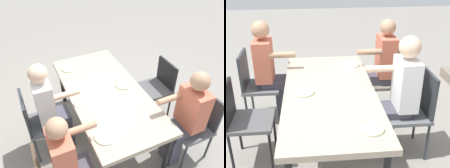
% 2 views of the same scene
% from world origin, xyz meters
% --- Properties ---
extents(ground_plane, '(16.00, 16.00, 0.00)m').
position_xyz_m(ground_plane, '(0.00, 0.00, 0.00)').
color(ground_plane, gray).
extents(dining_table, '(1.96, 0.91, 0.75)m').
position_xyz_m(dining_table, '(0.00, 0.00, 0.68)').
color(dining_table, tan).
rests_on(dining_table, ground).
extents(chair_west_north, '(0.44, 0.44, 0.88)m').
position_xyz_m(chair_west_north, '(-0.76, 0.88, 0.51)').
color(chair_west_north, '#6A6158').
rests_on(chair_west_north, ground).
extents(chair_west_south, '(0.44, 0.44, 0.91)m').
position_xyz_m(chair_west_south, '(-0.76, -0.88, 0.53)').
color(chair_west_south, '#5B5E61').
rests_on(chair_west_south, ground).
extents(chair_mid_north, '(0.44, 0.44, 0.93)m').
position_xyz_m(chair_mid_north, '(0.06, 0.88, 0.54)').
color(chair_mid_north, '#5B5E61').
rests_on(chair_mid_north, ground).
extents(chair_mid_south, '(0.44, 0.44, 0.88)m').
position_xyz_m(chair_mid_south, '(0.06, -0.87, 0.53)').
color(chair_mid_south, '#4F4F50').
rests_on(chair_mid_south, ground).
extents(diner_woman_green, '(0.35, 0.49, 1.29)m').
position_xyz_m(diner_woman_green, '(-0.76, -0.68, 0.69)').
color(diner_woman_green, '#3F3F4C').
rests_on(diner_woman_green, ground).
extents(diner_man_white, '(0.35, 0.49, 1.28)m').
position_xyz_m(diner_man_white, '(-0.76, 0.70, 0.68)').
color(diner_man_white, '#3F3F4C').
rests_on(diner_man_white, ground).
extents(diner_guest_third, '(0.35, 0.50, 1.31)m').
position_xyz_m(diner_guest_third, '(0.06, 0.70, 0.71)').
color(diner_guest_third, '#3F3F4C').
rests_on(diner_guest_third, ground).
extents(plate_0, '(0.25, 0.25, 0.02)m').
position_xyz_m(plate_0, '(-0.67, 0.29, 0.75)').
color(plate_0, white).
rests_on(plate_0, dining_table).
extents(fork_0, '(0.02, 0.17, 0.01)m').
position_xyz_m(fork_0, '(-0.82, 0.29, 0.75)').
color(fork_0, silver).
rests_on(fork_0, dining_table).
extents(spoon_0, '(0.02, 0.17, 0.01)m').
position_xyz_m(spoon_0, '(-0.52, 0.29, 0.75)').
color(spoon_0, silver).
rests_on(spoon_0, dining_table).
extents(plate_1, '(0.21, 0.21, 0.02)m').
position_xyz_m(plate_1, '(0.02, -0.26, 0.75)').
color(plate_1, silver).
rests_on(plate_1, dining_table).
extents(fork_1, '(0.03, 0.17, 0.01)m').
position_xyz_m(fork_1, '(-0.13, -0.26, 0.75)').
color(fork_1, silver).
rests_on(fork_1, dining_table).
extents(spoon_1, '(0.02, 0.17, 0.01)m').
position_xyz_m(spoon_1, '(0.17, -0.26, 0.75)').
color(spoon_1, silver).
rests_on(spoon_1, dining_table).
extents(plate_2, '(0.23, 0.23, 0.02)m').
position_xyz_m(plate_2, '(0.70, 0.27, 0.75)').
color(plate_2, silver).
rests_on(plate_2, dining_table).
extents(fork_2, '(0.03, 0.17, 0.01)m').
position_xyz_m(fork_2, '(0.55, 0.27, 0.75)').
color(fork_2, silver).
rests_on(fork_2, dining_table).
extents(spoon_2, '(0.03, 0.17, 0.01)m').
position_xyz_m(spoon_2, '(0.85, 0.27, 0.75)').
color(spoon_2, silver).
rests_on(spoon_2, dining_table).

